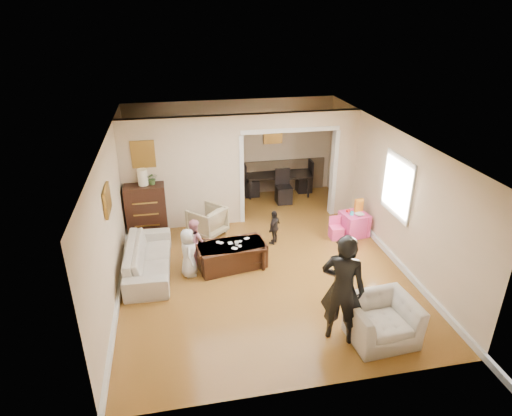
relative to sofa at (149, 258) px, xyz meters
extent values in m
plane|color=#A9722B|center=(2.19, 0.09, -0.30)|extent=(7.00, 7.00, 0.00)
cube|color=beige|center=(0.82, 1.89, 1.00)|extent=(2.75, 0.18, 2.60)
cube|color=beige|center=(4.67, 1.89, 1.00)|extent=(0.55, 0.18, 2.60)
cube|color=beige|center=(3.29, 1.89, 2.12)|extent=(2.22, 0.18, 0.35)
cube|color=white|center=(4.92, -0.31, 1.25)|extent=(0.03, 0.95, 1.10)
cube|color=brown|center=(-0.01, 1.79, 1.55)|extent=(0.45, 0.03, 0.55)
cube|color=brown|center=(-0.52, -0.51, 1.50)|extent=(0.03, 0.55, 0.40)
cube|color=brown|center=(3.29, 3.53, 1.40)|extent=(0.45, 0.03, 0.55)
imported|color=beige|center=(0.00, 0.00, 0.00)|extent=(0.87, 2.09, 0.60)
imported|color=tan|center=(1.27, 1.35, 0.03)|extent=(1.01, 1.01, 0.66)
imported|color=beige|center=(3.60, -2.64, 0.03)|extent=(1.09, 0.97, 0.67)
cube|color=#32190F|center=(-0.06, 1.62, 0.30)|extent=(0.88, 0.49, 1.20)
cylinder|color=#FBF3CD|center=(-0.06, 1.62, 1.08)|extent=(0.22, 0.22, 0.36)
imported|color=#42662D|center=(0.14, 1.62, 1.04)|extent=(0.25, 0.21, 0.27)
cube|color=#391A12|center=(1.62, -0.12, -0.06)|extent=(1.41, 0.89, 0.49)
imported|color=silver|center=(1.72, -0.17, 0.23)|extent=(0.11, 0.11, 0.08)
cube|color=#E13B8B|center=(4.54, 0.69, -0.04)|extent=(0.63, 0.63, 0.53)
cube|color=yellow|center=(4.66, 0.79, 0.37)|extent=(0.21, 0.10, 0.30)
cylinder|color=#2AB8D2|center=(4.44, 0.64, 0.26)|extent=(0.08, 0.08, 0.08)
cube|color=red|center=(4.42, 0.81, 0.25)|extent=(0.10, 0.09, 0.05)
imported|color=silver|center=(4.59, 0.57, 0.25)|extent=(0.22, 0.22, 0.05)
imported|color=black|center=(3.42, 3.38, 0.01)|extent=(1.86, 1.18, 0.62)
imported|color=black|center=(2.97, -2.51, 0.61)|extent=(0.80, 0.72, 1.83)
imported|color=silver|center=(0.77, -0.27, 0.19)|extent=(0.32, 0.49, 0.98)
imported|color=pink|center=(0.92, 0.18, 0.18)|extent=(0.55, 0.59, 0.96)
imported|color=black|center=(2.67, 0.63, 0.09)|extent=(0.44, 0.48, 0.79)
cube|color=white|center=(1.61, -0.05, 0.19)|extent=(0.11, 0.12, 0.00)
cube|color=white|center=(1.81, -0.02, 0.19)|extent=(0.10, 0.10, 0.00)
cube|color=white|center=(1.96, 0.07, 0.19)|extent=(0.13, 0.12, 0.00)
cube|color=white|center=(1.37, 0.03, 0.19)|extent=(0.08, 0.09, 0.00)
cube|color=white|center=(1.66, -0.28, 0.19)|extent=(0.14, 0.14, 0.00)
cube|color=white|center=(1.77, -0.21, 0.19)|extent=(0.08, 0.09, 0.00)
cube|color=white|center=(1.43, -0.01, 0.19)|extent=(0.11, 0.11, 0.00)
camera|label=1|loc=(0.65, -7.60, 4.47)|focal=30.74mm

